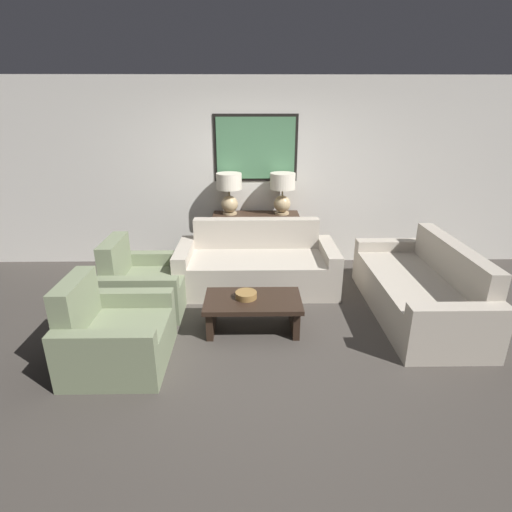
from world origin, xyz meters
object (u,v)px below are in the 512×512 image
Objects in this scene: console_table at (256,241)px; table_lamp_left at (229,189)px; decorative_bowl at (246,295)px; armchair_near_camera at (114,336)px; armchair_near_back_wall at (144,285)px; table_lamp_right at (282,189)px; couch_by_back_wall at (257,266)px; coffee_table at (253,307)px; couch_by_side at (420,291)px.

table_lamp_left reaches higher than console_table.
table_lamp_left reaches higher than decorative_bowl.
table_lamp_left is 0.62× the size of armchair_near_camera.
console_table is 2.12× the size of table_lamp_left.
table_lamp_left is at bearing 52.25° from armchair_near_back_wall.
table_lamp_left is 0.75m from table_lamp_right.
couch_by_back_wall is 2.13m from armchair_near_camera.
decorative_bowl reaches higher than coffee_table.
coffee_table is at bearing -91.86° from console_table.
coffee_table is 0.15m from decorative_bowl.
couch_by_back_wall is at bearing 157.79° from couch_by_side.
couch_by_back_wall is 1.00× the size of couch_by_side.
console_table is 1.79m from decorative_bowl.
decorative_bowl is at bearing 163.31° from coffee_table.
couch_by_side is 3.32m from armchair_near_camera.
armchair_near_camera reaches higher than couch_by_back_wall.
coffee_table is 4.48× the size of decorative_bowl.
couch_by_side is at bearing -38.28° from console_table.
table_lamp_right is 0.28× the size of couch_by_side.
armchair_near_back_wall is at bearing 176.28° from couch_by_side.
table_lamp_left is 0.57× the size of coffee_table.
couch_by_back_wall reaches higher than decorative_bowl.
table_lamp_left reaches higher than coffee_table.
table_lamp_right is at bearing 76.53° from coffee_table.
armchair_near_camera is at bearing -156.88° from coffee_table.
armchair_near_back_wall is 1.10m from armchair_near_camera.
table_lamp_right is at bearing 62.13° from couch_by_back_wall.
armchair_near_camera is (-1.29, -0.55, 0.01)m from coffee_table.
armchair_near_back_wall is (-1.29, 0.55, 0.01)m from coffee_table.
coffee_table is 1.09× the size of armchair_near_camera.
armchair_near_back_wall is at bearing -157.81° from couch_by_back_wall.
table_lamp_right reaches higher than armchair_near_camera.
table_lamp_left is at bearing 97.79° from decorative_bowl.
coffee_table is at bearing -80.10° from table_lamp_left.
table_lamp_right is 0.62× the size of armchair_near_camera.
decorative_bowl is (-0.13, -1.08, 0.12)m from couch_by_back_wall.
table_lamp_left is 0.62× the size of armchair_near_back_wall.
decorative_bowl is (0.24, -1.78, -0.76)m from table_lamp_left.
decorative_bowl is at bearing -96.86° from couch_by_back_wall.
decorative_bowl is (-0.07, 0.02, 0.14)m from coffee_table.
couch_by_side is 1.94m from coffee_table.
couch_by_back_wall is at bearing -90.00° from console_table.
couch_by_side is (1.85, -1.46, -0.12)m from console_table.
couch_by_back_wall is at bearing -62.13° from table_lamp_left.
console_table is at bearing 141.72° from couch_by_side.
decorative_bowl is 0.24× the size of armchair_near_camera.
console_table reaches higher than coffee_table.
armchair_near_back_wall reaches higher than console_table.
armchair_near_camera is (-1.72, -2.35, -0.89)m from table_lamp_right.
console_table is 0.85m from table_lamp_right.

